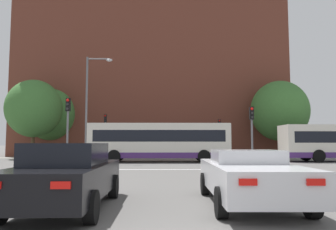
{
  "coord_description": "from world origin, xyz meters",
  "views": [
    {
      "loc": [
        0.29,
        -3.64,
        1.52
      ],
      "look_at": [
        0.58,
        23.35,
        3.83
      ],
      "focal_mm": 35.0,
      "sensor_mm": 36.0,
      "label": 1
    }
  ],
  "objects_px": {
    "traffic_light_near_left": "(68,121)",
    "street_lamp_junction": "(90,99)",
    "traffic_light_near_right": "(252,126)",
    "traffic_light_far_right": "(219,132)",
    "car_roadster_right": "(248,176)",
    "pedestrian_waiting": "(230,148)",
    "car_saloon_left": "(68,175)",
    "bus_crossing_lead": "(159,141)",
    "traffic_light_far_left": "(105,129)"
  },
  "relations": [
    {
      "from": "car_roadster_right",
      "to": "traffic_light_near_left",
      "type": "distance_m",
      "value": 14.06
    },
    {
      "from": "street_lamp_junction",
      "to": "traffic_light_far_right",
      "type": "bearing_deg",
      "value": 32.16
    },
    {
      "from": "traffic_light_near_right",
      "to": "car_saloon_left",
      "type": "bearing_deg",
      "value": -121.67
    },
    {
      "from": "traffic_light_near_right",
      "to": "traffic_light_far_left",
      "type": "relative_size",
      "value": 0.86
    },
    {
      "from": "car_roadster_right",
      "to": "pedestrian_waiting",
      "type": "distance_m",
      "value": 26.34
    },
    {
      "from": "traffic_light_far_right",
      "to": "traffic_light_near_left",
      "type": "bearing_deg",
      "value": -129.91
    },
    {
      "from": "traffic_light_near_right",
      "to": "pedestrian_waiting",
      "type": "xyz_separation_m",
      "value": [
        1.38,
        14.03,
        -1.58
      ]
    },
    {
      "from": "street_lamp_junction",
      "to": "pedestrian_waiting",
      "type": "bearing_deg",
      "value": 32.45
    },
    {
      "from": "street_lamp_junction",
      "to": "traffic_light_near_right",
      "type": "bearing_deg",
      "value": -27.63
    },
    {
      "from": "car_saloon_left",
      "to": "traffic_light_far_left",
      "type": "distance_m",
      "value": 25.36
    },
    {
      "from": "traffic_light_near_right",
      "to": "street_lamp_junction",
      "type": "relative_size",
      "value": 0.44
    },
    {
      "from": "car_roadster_right",
      "to": "pedestrian_waiting",
      "type": "bearing_deg",
      "value": 80.62
    },
    {
      "from": "traffic_light_far_left",
      "to": "traffic_light_near_right",
      "type": "bearing_deg",
      "value": -48.0
    },
    {
      "from": "car_roadster_right",
      "to": "traffic_light_far_left",
      "type": "relative_size",
      "value": 1.13
    },
    {
      "from": "car_saloon_left",
      "to": "traffic_light_near_right",
      "type": "bearing_deg",
      "value": 57.6
    },
    {
      "from": "street_lamp_junction",
      "to": "car_roadster_right",
      "type": "bearing_deg",
      "value": -65.76
    },
    {
      "from": "bus_crossing_lead",
      "to": "traffic_light_near_right",
      "type": "height_order",
      "value": "traffic_light_near_right"
    },
    {
      "from": "traffic_light_far_right",
      "to": "car_saloon_left",
      "type": "bearing_deg",
      "value": -107.07
    },
    {
      "from": "traffic_light_far_right",
      "to": "street_lamp_junction",
      "type": "relative_size",
      "value": 0.46
    },
    {
      "from": "traffic_light_near_left",
      "to": "street_lamp_junction",
      "type": "xyz_separation_m",
      "value": [
        -0.12,
        6.41,
        2.23
      ]
    },
    {
      "from": "traffic_light_near_right",
      "to": "traffic_light_far_right",
      "type": "distance_m",
      "value": 13.21
    },
    {
      "from": "car_roadster_right",
      "to": "pedestrian_waiting",
      "type": "relative_size",
      "value": 2.99
    },
    {
      "from": "traffic_light_near_right",
      "to": "traffic_light_near_left",
      "type": "height_order",
      "value": "traffic_light_near_left"
    },
    {
      "from": "street_lamp_junction",
      "to": "pedestrian_waiting",
      "type": "height_order",
      "value": "street_lamp_junction"
    },
    {
      "from": "traffic_light_far_left",
      "to": "pedestrian_waiting",
      "type": "xyz_separation_m",
      "value": [
        12.71,
        1.44,
        -1.96
      ]
    },
    {
      "from": "traffic_light_far_left",
      "to": "pedestrian_waiting",
      "type": "bearing_deg",
      "value": 6.48
    },
    {
      "from": "car_roadster_right",
      "to": "traffic_light_near_right",
      "type": "distance_m",
      "value": 12.48
    },
    {
      "from": "car_saloon_left",
      "to": "street_lamp_junction",
      "type": "relative_size",
      "value": 0.57
    },
    {
      "from": "car_saloon_left",
      "to": "bus_crossing_lead",
      "type": "bearing_deg",
      "value": 83.67
    },
    {
      "from": "car_saloon_left",
      "to": "traffic_light_far_left",
      "type": "xyz_separation_m",
      "value": [
        -3.68,
        25.0,
        2.16
      ]
    },
    {
      "from": "traffic_light_far_left",
      "to": "street_lamp_junction",
      "type": "xyz_separation_m",
      "value": [
        -0.01,
        -6.65,
        2.13
      ]
    },
    {
      "from": "car_roadster_right",
      "to": "traffic_light_far_left",
      "type": "xyz_separation_m",
      "value": [
        -8.02,
        24.48,
        2.23
      ]
    },
    {
      "from": "traffic_light_near_right",
      "to": "car_roadster_right",
      "type": "bearing_deg",
      "value": -105.58
    },
    {
      "from": "pedestrian_waiting",
      "to": "traffic_light_far_right",
      "type": "bearing_deg",
      "value": 129.75
    },
    {
      "from": "traffic_light_far_right",
      "to": "traffic_light_far_left",
      "type": "distance_m",
      "value": 11.56
    },
    {
      "from": "traffic_light_near_right",
      "to": "traffic_light_near_left",
      "type": "relative_size",
      "value": 0.89
    },
    {
      "from": "street_lamp_junction",
      "to": "pedestrian_waiting",
      "type": "relative_size",
      "value": 5.09
    },
    {
      "from": "traffic_light_far_right",
      "to": "traffic_light_near_right",
      "type": "bearing_deg",
      "value": -90.92
    },
    {
      "from": "traffic_light_near_right",
      "to": "traffic_light_far_left",
      "type": "distance_m",
      "value": 16.94
    },
    {
      "from": "car_roadster_right",
      "to": "traffic_light_far_right",
      "type": "height_order",
      "value": "traffic_light_far_right"
    },
    {
      "from": "street_lamp_junction",
      "to": "pedestrian_waiting",
      "type": "xyz_separation_m",
      "value": [
        12.72,
        8.09,
        -4.1
      ]
    },
    {
      "from": "traffic_light_far_right",
      "to": "pedestrian_waiting",
      "type": "bearing_deg",
      "value": 35.28
    },
    {
      "from": "traffic_light_near_left",
      "to": "street_lamp_junction",
      "type": "bearing_deg",
      "value": 91.06
    },
    {
      "from": "bus_crossing_lead",
      "to": "traffic_light_far_left",
      "type": "bearing_deg",
      "value": -138.37
    },
    {
      "from": "bus_crossing_lead",
      "to": "car_saloon_left",
      "type": "bearing_deg",
      "value": -5.6
    },
    {
      "from": "traffic_light_far_right",
      "to": "traffic_light_far_left",
      "type": "height_order",
      "value": "traffic_light_far_left"
    },
    {
      "from": "traffic_light_near_right",
      "to": "traffic_light_far_right",
      "type": "height_order",
      "value": "traffic_light_far_right"
    },
    {
      "from": "car_saloon_left",
      "to": "street_lamp_junction",
      "type": "height_order",
      "value": "street_lamp_junction"
    },
    {
      "from": "traffic_light_near_left",
      "to": "street_lamp_junction",
      "type": "relative_size",
      "value": 0.5
    },
    {
      "from": "traffic_light_far_left",
      "to": "car_saloon_left",
      "type": "bearing_deg",
      "value": -81.63
    }
  ]
}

